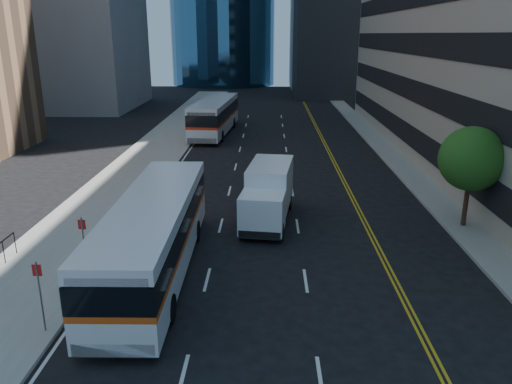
# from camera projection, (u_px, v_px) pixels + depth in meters

# --- Properties ---
(ground) EXTENTS (160.00, 160.00, 0.00)m
(ground) POSITION_uv_depth(u_px,v_px,m) (296.00, 306.00, 18.29)
(ground) COLOR black
(ground) RESTS_ON ground
(sidewalk_west) EXTENTS (5.00, 90.00, 0.15)m
(sidewalk_west) POSITION_uv_depth(u_px,v_px,m) (157.00, 151.00, 42.33)
(sidewalk_west) COLOR gray
(sidewalk_west) RESTS_ON ground
(sidewalk_east) EXTENTS (2.00, 90.00, 0.15)m
(sidewalk_east) POSITION_uv_depth(u_px,v_px,m) (388.00, 152.00, 41.87)
(sidewalk_east) COLOR gray
(sidewalk_east) RESTS_ON ground
(street_tree) EXTENTS (3.20, 3.20, 5.10)m
(street_tree) POSITION_uv_depth(u_px,v_px,m) (472.00, 159.00, 24.59)
(street_tree) COLOR #332114
(street_tree) RESTS_ON sidewalk_east
(bus_front) EXTENTS (2.88, 12.52, 3.22)m
(bus_front) POSITION_uv_depth(u_px,v_px,m) (154.00, 234.00, 20.32)
(bus_front) COLOR white
(bus_front) RESTS_ON ground
(bus_rear) EXTENTS (3.83, 13.15, 3.34)m
(bus_rear) POSITION_uv_depth(u_px,v_px,m) (215.00, 115.00, 49.31)
(bus_rear) COLOR silver
(bus_rear) RESTS_ON ground
(box_truck) EXTENTS (2.88, 6.40, 2.96)m
(box_truck) POSITION_uv_depth(u_px,v_px,m) (268.00, 193.00, 26.12)
(box_truck) COLOR white
(box_truck) RESTS_ON ground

